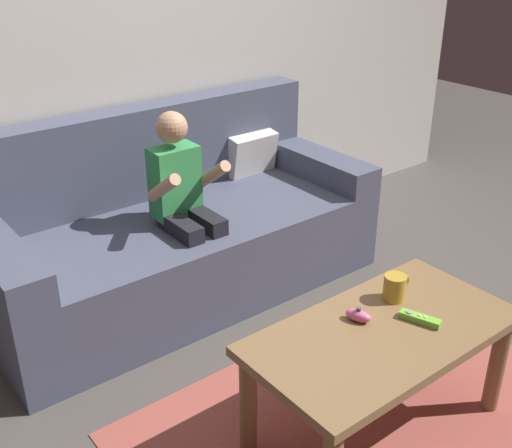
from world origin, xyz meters
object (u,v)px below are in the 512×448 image
at_px(coffee_mug, 395,287).
at_px(nunchuk_pink, 358,315).
at_px(person_seated_on_couch, 186,202).
at_px(coffee_table, 382,347).
at_px(game_remote_lime_near_edge, 420,319).
at_px(couch, 177,232).

bearing_deg(coffee_mug, nunchuk_pink, -175.58).
bearing_deg(person_seated_on_couch, coffee_table, -86.19).
distance_m(person_seated_on_couch, coffee_mug, 1.03).
relative_size(coffee_table, nunchuk_pink, 9.37).
height_order(person_seated_on_couch, nunchuk_pink, person_seated_on_couch).
bearing_deg(game_remote_lime_near_edge, person_seated_on_couch, 99.87).
bearing_deg(game_remote_lime_near_edge, coffee_table, 159.78).
relative_size(couch, person_seated_on_couch, 2.03).
distance_m(coffee_table, nunchuk_pink, 0.13).
xyz_separation_m(couch, game_remote_lime_near_edge, (0.15, -1.33, 0.15)).
bearing_deg(coffee_mug, game_remote_lime_near_edge, -105.98).
bearing_deg(coffee_table, game_remote_lime_near_edge, -20.22).
relative_size(couch, coffee_mug, 15.79).
height_order(couch, coffee_mug, couch).
bearing_deg(person_seated_on_couch, game_remote_lime_near_edge, -80.13).
xyz_separation_m(person_seated_on_couch, coffee_table, (0.07, -1.10, -0.17)).
height_order(couch, person_seated_on_couch, person_seated_on_couch).
relative_size(coffee_table, game_remote_lime_near_edge, 6.50).
xyz_separation_m(person_seated_on_couch, nunchuk_pink, (0.04, -1.01, -0.08)).
height_order(couch, game_remote_lime_near_edge, couch).
height_order(couch, nunchuk_pink, couch).
bearing_deg(coffee_mug, person_seated_on_couch, 103.64).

